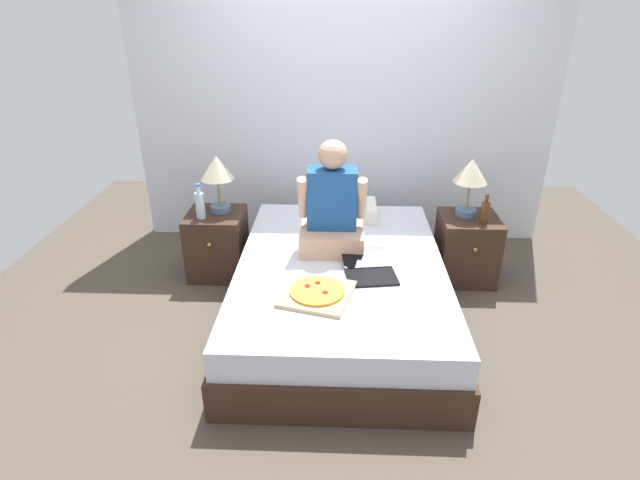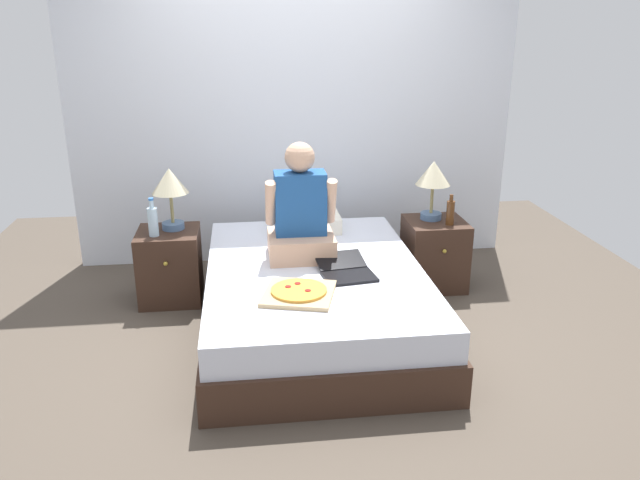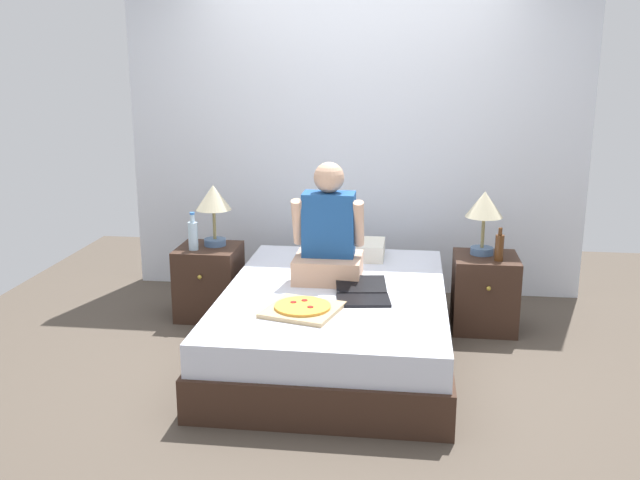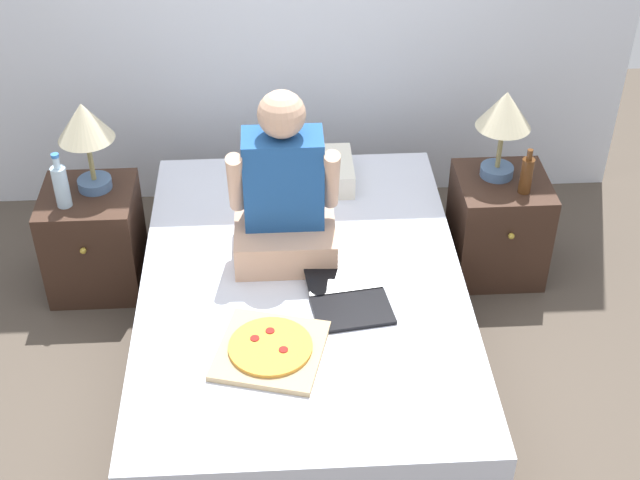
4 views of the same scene
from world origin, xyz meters
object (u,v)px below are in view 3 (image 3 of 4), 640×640
at_px(pizza_box, 222,413).
at_px(person_seated, 282,252).
at_px(beer_bottle_on_bed, 185,359).
at_px(bed, 275,408).
at_px(laptop, 333,356).

bearing_deg(pizza_box, person_seated, 51.21).
height_order(person_seated, pizza_box, person_seated).
relative_size(person_seated, beer_bottle_on_bed, 3.55).
xyz_separation_m(bed, laptop, (0.23, -0.09, 0.26)).
distance_m(bed, person_seated, 0.67).
relative_size(bed, beer_bottle_on_bed, 8.50).
relative_size(laptop, beer_bottle_on_bed, 2.25).
distance_m(bed, beer_bottle_on_bed, 0.49).
bearing_deg(pizza_box, bed, 40.21).
bearing_deg(laptop, beer_bottle_on_bed, 167.35).
relative_size(bed, person_seated, 2.40).
height_order(bed, laptop, laptop).
bearing_deg(person_seated, pizza_box, -128.79).
distance_m(bed, laptop, 0.36).
xyz_separation_m(laptop, beer_bottle_on_bed, (-0.59, 0.13, 0.07)).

